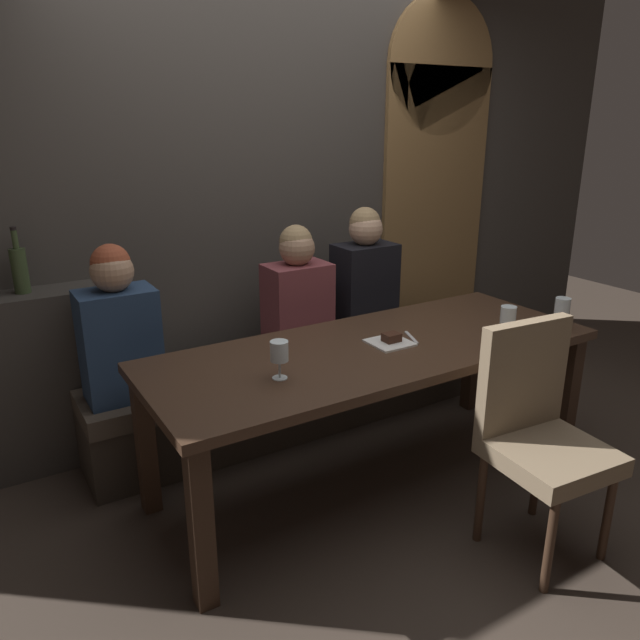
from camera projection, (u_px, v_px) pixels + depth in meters
ground at (371, 480)px, 3.12m from camera, size 9.00×9.00×0.00m
back_wall_tiled at (257, 165)px, 3.64m from camera, size 6.00×0.12×3.00m
arched_door at (435, 178)px, 4.29m from camera, size 0.90×0.05×2.55m
back_counter at (1, 389)px, 3.05m from camera, size 1.10×0.28×0.95m
dining_table at (374, 363)px, 2.92m from camera, size 2.20×0.84×0.74m
banquette_bench at (302, 390)px, 3.62m from camera, size 2.50×0.44×0.45m
chair_near_side at (538, 425)px, 2.52m from camera, size 0.48×0.48×0.98m
diner_redhead at (118, 328)px, 2.91m from camera, size 0.36×0.24×0.77m
diner_bearded at (297, 296)px, 3.45m from camera, size 0.36×0.24×0.76m
diner_far_end at (365, 279)px, 3.68m from camera, size 0.36×0.24×0.82m
wine_bottle_pale_label at (20, 269)px, 2.96m from camera, size 0.08×0.08×0.33m
wine_glass_center_back at (562, 307)px, 3.08m from camera, size 0.08×0.08×0.16m
wine_glass_far_right at (279, 353)px, 2.49m from camera, size 0.08×0.08×0.16m
wine_glass_end_left at (508, 317)px, 2.95m from camera, size 0.08×0.08×0.16m
dessert_plate at (390, 341)px, 2.91m from camera, size 0.19×0.19×0.05m
fork_on_table at (411, 337)px, 2.99m from camera, size 0.07×0.16×0.01m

